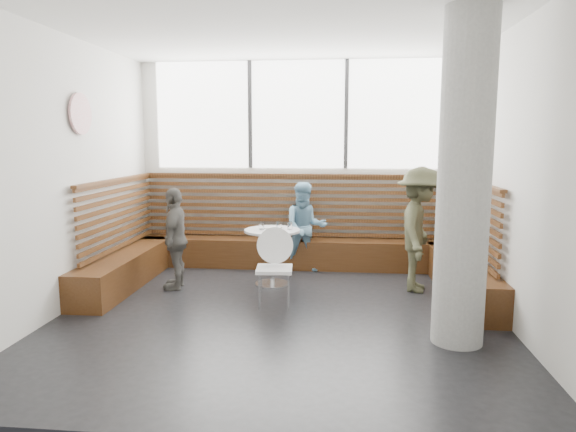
# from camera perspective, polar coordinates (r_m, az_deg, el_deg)

# --- Properties ---
(room) EXTENTS (5.00, 5.00, 3.20)m
(room) POSITION_cam_1_polar(r_m,az_deg,el_deg) (5.67, -1.04, 4.55)
(room) COLOR silver
(room) RESTS_ON ground
(booth) EXTENTS (5.00, 2.50, 1.44)m
(booth) POSITION_cam_1_polar(r_m,az_deg,el_deg) (7.58, 0.60, -3.58)
(booth) COLOR #3D220F
(booth) RESTS_ON ground
(concrete_column) EXTENTS (0.50, 0.50, 3.20)m
(concrete_column) POSITION_cam_1_polar(r_m,az_deg,el_deg) (5.16, 18.99, 3.68)
(concrete_column) COLOR gray
(concrete_column) RESTS_ON ground
(wall_art) EXTENTS (0.03, 0.50, 0.50)m
(wall_art) POSITION_cam_1_polar(r_m,az_deg,el_deg) (6.79, -22.07, 10.48)
(wall_art) COLOR white
(wall_art) RESTS_ON room
(cafe_table) EXTENTS (0.76, 0.76, 0.78)m
(cafe_table) POSITION_cam_1_polar(r_m,az_deg,el_deg) (7.03, -1.77, -3.28)
(cafe_table) COLOR silver
(cafe_table) RESTS_ON ground
(cafe_chair) EXTENTS (0.45, 0.44, 0.93)m
(cafe_chair) POSITION_cam_1_polar(r_m,az_deg,el_deg) (6.22, -1.45, -4.96)
(cafe_chair) COLOR white
(cafe_chair) RESTS_ON ground
(adult_man) EXTENTS (0.82, 1.17, 1.65)m
(adult_man) POSITION_cam_1_polar(r_m,az_deg,el_deg) (6.95, 14.41, -1.46)
(adult_man) COLOR #44452E
(adult_man) RESTS_ON ground
(child_back) EXTENTS (0.76, 0.65, 1.36)m
(child_back) POSITION_cam_1_polar(r_m,az_deg,el_deg) (7.71, 1.92, -1.30)
(child_back) COLOR #6A9AB9
(child_back) RESTS_ON ground
(child_left) EXTENTS (0.42, 0.83, 1.36)m
(child_left) POSITION_cam_1_polar(r_m,az_deg,el_deg) (7.04, -12.39, -2.45)
(child_left) COLOR #57544F
(child_left) RESTS_ON ground
(plate_near) EXTENTS (0.21, 0.21, 0.01)m
(plate_near) POSITION_cam_1_polar(r_m,az_deg,el_deg) (7.11, -2.37, -1.27)
(plate_near) COLOR white
(plate_near) RESTS_ON cafe_table
(plate_far) EXTENTS (0.19, 0.19, 0.01)m
(plate_far) POSITION_cam_1_polar(r_m,az_deg,el_deg) (7.15, -1.29, -1.23)
(plate_far) COLOR white
(plate_far) RESTS_ON cafe_table
(glass_left) EXTENTS (0.06, 0.06, 0.10)m
(glass_left) POSITION_cam_1_polar(r_m,az_deg,el_deg) (6.97, -2.94, -1.11)
(glass_left) COLOR white
(glass_left) RESTS_ON cafe_table
(glass_mid) EXTENTS (0.07, 0.07, 0.11)m
(glass_mid) POSITION_cam_1_polar(r_m,az_deg,el_deg) (6.95, -1.04, -1.08)
(glass_mid) COLOR white
(glass_mid) RESTS_ON cafe_table
(glass_right) EXTENTS (0.07, 0.07, 0.10)m
(glass_right) POSITION_cam_1_polar(r_m,az_deg,el_deg) (6.99, 0.21, -1.07)
(glass_right) COLOR white
(glass_right) RESTS_ON cafe_table
(menu_card) EXTENTS (0.21, 0.16, 0.00)m
(menu_card) POSITION_cam_1_polar(r_m,az_deg,el_deg) (6.80, -1.71, -1.77)
(menu_card) COLOR #A5C64C
(menu_card) RESTS_ON cafe_table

